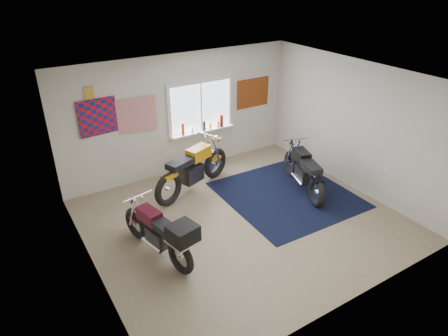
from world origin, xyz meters
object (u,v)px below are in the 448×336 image
yellow_triumph (193,170)px  black_chrome_bike (304,171)px  navy_rug (287,195)px  maroon_tourer (161,233)px

yellow_triumph → black_chrome_bike: (2.00, -1.21, -0.05)m
navy_rug → black_chrome_bike: bearing=1.4°
navy_rug → black_chrome_bike: 0.61m
navy_rug → maroon_tourer: maroon_tourer is taller
black_chrome_bike → maroon_tourer: black_chrome_bike is taller
maroon_tourer → black_chrome_bike: bearing=-94.3°
yellow_triumph → maroon_tourer: yellow_triumph is taller
black_chrome_bike → maroon_tourer: bearing=116.0°
yellow_triumph → maroon_tourer: 2.24m
yellow_triumph → black_chrome_bike: bearing=-51.7°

